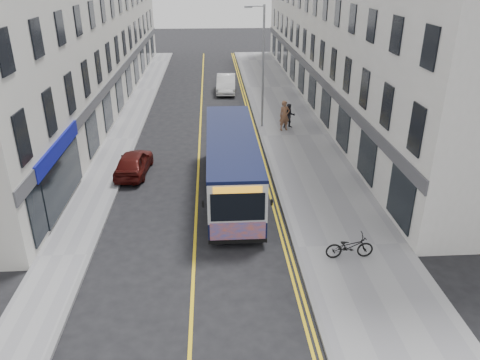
{
  "coord_description": "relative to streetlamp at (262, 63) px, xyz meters",
  "views": [
    {
      "loc": [
        0.82,
        -16.65,
        10.21
      ],
      "look_at": [
        1.98,
        2.0,
        1.6
      ],
      "focal_mm": 35.0,
      "sensor_mm": 36.0,
      "label": 1
    }
  ],
  "objects": [
    {
      "name": "ground",
      "position": [
        -4.17,
        -14.0,
        -4.38
      ],
      "size": [
        140.0,
        140.0,
        0.0
      ],
      "primitive_type": "plane",
      "color": "black",
      "rests_on": "ground"
    },
    {
      "name": "pavement_east",
      "position": [
        2.08,
        -2.0,
        -4.32
      ],
      "size": [
        4.5,
        64.0,
        0.12
      ],
      "primitive_type": "cube",
      "color": "gray",
      "rests_on": "ground"
    },
    {
      "name": "pavement_west",
      "position": [
        -9.17,
        -2.0,
        -4.32
      ],
      "size": [
        2.0,
        64.0,
        0.12
      ],
      "primitive_type": "cube",
      "color": "gray",
      "rests_on": "ground"
    },
    {
      "name": "kerb_east",
      "position": [
        -0.17,
        -2.0,
        -4.32
      ],
      "size": [
        0.18,
        64.0,
        0.13
      ],
      "primitive_type": "cube",
      "color": "slate",
      "rests_on": "ground"
    },
    {
      "name": "kerb_west",
      "position": [
        -8.17,
        -2.0,
        -4.32
      ],
      "size": [
        0.18,
        64.0,
        0.13
      ],
      "primitive_type": "cube",
      "color": "slate",
      "rests_on": "ground"
    },
    {
      "name": "road_centre_line",
      "position": [
        -4.17,
        -2.0,
        -4.38
      ],
      "size": [
        0.12,
        64.0,
        0.01
      ],
      "primitive_type": "cube",
      "color": "yellow",
      "rests_on": "ground"
    },
    {
      "name": "road_dbl_yellow_inner",
      "position": [
        -0.62,
        -2.0,
        -4.38
      ],
      "size": [
        0.1,
        64.0,
        0.01
      ],
      "primitive_type": "cube",
      "color": "yellow",
      "rests_on": "ground"
    },
    {
      "name": "road_dbl_yellow_outer",
      "position": [
        -0.42,
        -2.0,
        -4.38
      ],
      "size": [
        0.1,
        64.0,
        0.01
      ],
      "primitive_type": "cube",
      "color": "yellow",
      "rests_on": "ground"
    },
    {
      "name": "terrace_east",
      "position": [
        7.33,
        7.0,
        2.12
      ],
      "size": [
        6.0,
        46.0,
        13.0
      ],
      "primitive_type": "cube",
      "color": "silver",
      "rests_on": "ground"
    },
    {
      "name": "terrace_west",
      "position": [
        -13.17,
        7.0,
        2.12
      ],
      "size": [
        6.0,
        46.0,
        13.0
      ],
      "primitive_type": "cube",
      "color": "beige",
      "rests_on": "ground"
    },
    {
      "name": "streetlamp",
      "position": [
        0.0,
        0.0,
        0.0
      ],
      "size": [
        1.32,
        0.18,
        8.0
      ],
      "color": "gray",
      "rests_on": "ground"
    },
    {
      "name": "city_bus",
      "position": [
        -2.46,
        -9.99,
        -2.77
      ],
      "size": [
        2.38,
        10.17,
        2.95
      ],
      "color": "black",
      "rests_on": "ground"
    },
    {
      "name": "bicycle",
      "position": [
        1.69,
        -16.04,
        -3.78
      ],
      "size": [
        1.83,
        0.67,
        0.96
      ],
      "primitive_type": "imported",
      "rotation": [
        0.0,
        0.0,
        1.59
      ],
      "color": "black",
      "rests_on": "pavement_east"
    },
    {
      "name": "pedestrian_near",
      "position": [
        1.47,
        -0.94,
        -3.26
      ],
      "size": [
        0.83,
        0.65,
        2.0
      ],
      "primitive_type": "imported",
      "rotation": [
        0.0,
        0.0,
        0.26
      ],
      "color": "brown",
      "rests_on": "pavement_east"
    },
    {
      "name": "pedestrian_far",
      "position": [
        1.88,
        -0.43,
        -3.44
      ],
      "size": [
        0.88,
        0.73,
        1.64
      ],
      "primitive_type": "imported",
      "rotation": [
        0.0,
        0.0,
        0.14
      ],
      "color": "black",
      "rests_on": "pavement_east"
    },
    {
      "name": "car_white",
      "position": [
        -2.03,
        10.03,
        -3.63
      ],
      "size": [
        1.82,
        4.65,
        1.51
      ],
      "primitive_type": "imported",
      "rotation": [
        0.0,
        0.0,
        -0.05
      ],
      "color": "silver",
      "rests_on": "ground"
    },
    {
      "name": "car_maroon",
      "position": [
        -7.57,
        -7.36,
        -3.73
      ],
      "size": [
        1.84,
        3.94,
        1.3
      ],
      "primitive_type": "imported",
      "rotation": [
        0.0,
        0.0,
        3.06
      ],
      "color": "#450E0B",
      "rests_on": "ground"
    }
  ]
}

